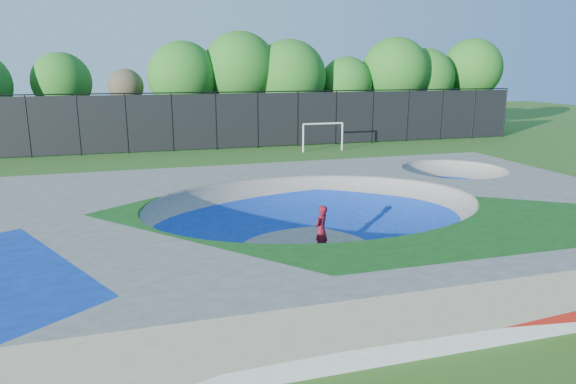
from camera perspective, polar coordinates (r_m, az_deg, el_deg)
name	(u,v)px	position (r m, az deg, el deg)	size (l,w,h in m)	color
ground	(314,245)	(16.90, 2.92, -5.94)	(120.00, 120.00, 0.00)	#2B5818
skate_deck	(314,223)	(16.67, 2.95, -3.51)	(22.00, 14.00, 1.50)	gray
skater	(321,230)	(15.97, 3.69, -4.20)	(0.56, 0.37, 1.55)	red
skateboard	(321,252)	(16.22, 3.65, -6.72)	(0.78, 0.22, 0.05)	black
soccer_goal	(323,132)	(35.72, 3.92, 6.72)	(2.98, 0.12, 1.97)	silver
fence	(216,120)	(36.58, -8.02, 7.94)	(48.09, 0.09, 4.04)	black
treeline	(225,76)	(41.02, -7.03, 12.64)	(53.62, 7.19, 8.43)	#442E22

